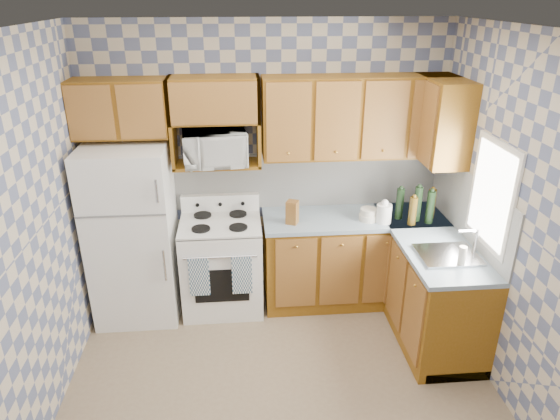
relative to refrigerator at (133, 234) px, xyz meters
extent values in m
plane|color=#7D654C|center=(1.27, -1.25, -0.84)|extent=(3.40, 3.40, 0.00)
cube|color=slate|center=(1.27, 0.35, 0.51)|extent=(3.40, 0.02, 2.70)
cube|color=slate|center=(2.97, -1.25, 0.51)|extent=(0.02, 3.20, 2.70)
cube|color=white|center=(1.68, 0.34, 0.36)|extent=(2.60, 0.02, 0.56)
cube|color=white|center=(2.96, -0.45, 0.36)|extent=(0.02, 1.60, 0.56)
cube|color=white|center=(0.00, 0.00, 0.00)|extent=(0.75, 0.70, 1.68)
cube|color=white|center=(0.80, 0.03, -0.39)|extent=(0.76, 0.65, 0.90)
cube|color=silver|center=(0.80, 0.03, 0.07)|extent=(0.76, 0.65, 0.02)
cube|color=white|center=(0.80, 0.30, 0.16)|extent=(0.76, 0.08, 0.17)
cube|color=navy|center=(0.61, -0.32, -0.30)|extent=(0.18, 0.02, 0.38)
cube|color=navy|center=(0.99, -0.32, -0.30)|extent=(0.18, 0.02, 0.38)
cube|color=brown|center=(2.10, 0.05, -0.40)|extent=(1.75, 0.60, 0.88)
cube|color=brown|center=(2.67, -0.45, -0.40)|extent=(0.60, 1.60, 0.88)
cube|color=gray|center=(2.10, 0.05, 0.06)|extent=(1.77, 0.63, 0.04)
cube|color=gray|center=(2.67, -0.45, 0.06)|extent=(0.63, 1.60, 0.04)
cube|color=brown|center=(2.10, 0.19, 1.01)|extent=(1.75, 0.33, 0.74)
cube|color=brown|center=(-0.02, 0.19, 1.13)|extent=(0.82, 0.33, 0.50)
cube|color=brown|center=(2.81, 0.00, 1.01)|extent=(0.33, 0.70, 0.74)
cube|color=brown|center=(0.80, 0.19, 0.60)|extent=(0.80, 0.33, 0.03)
imported|color=white|center=(0.79, 0.12, 0.77)|extent=(0.60, 0.44, 0.31)
cube|color=#B7B7BC|center=(2.67, -0.80, 0.09)|extent=(0.48, 0.40, 0.03)
cube|color=silver|center=(2.96, -0.80, 0.61)|extent=(0.02, 0.66, 0.86)
cylinder|color=black|center=(2.65, -0.10, 0.25)|extent=(0.07, 0.07, 0.33)
cylinder|color=black|center=(2.75, -0.16, 0.24)|extent=(0.07, 0.07, 0.31)
cylinder|color=#4E3911|center=(2.80, -0.06, 0.22)|extent=(0.07, 0.07, 0.29)
cylinder|color=#4E3911|center=(2.58, -0.18, 0.21)|extent=(0.07, 0.07, 0.27)
cylinder|color=black|center=(2.50, -0.04, 0.23)|extent=(0.07, 0.07, 0.30)
cube|color=brown|center=(1.48, -0.06, 0.19)|extent=(0.13, 0.13, 0.22)
cylinder|color=white|center=(2.33, -0.12, 0.17)|extent=(0.14, 0.14, 0.18)
cylinder|color=silver|center=(2.71, -0.97, 0.17)|extent=(0.06, 0.06, 0.17)
camera|label=1|loc=(1.00, -4.25, 2.06)|focal=32.00mm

